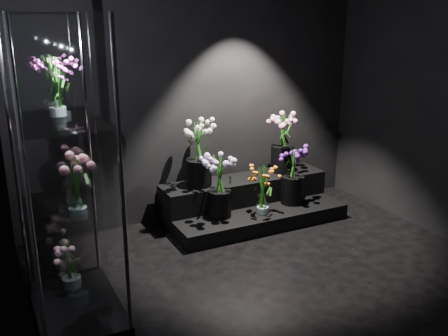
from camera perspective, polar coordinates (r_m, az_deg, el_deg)
floor at (r=4.30m, az=8.22°, el=-14.04°), size 4.00×4.00×0.00m
wall_back at (r=5.50m, az=-3.16°, el=8.59°), size 4.00×0.00×4.00m
wall_left at (r=3.10m, az=-22.63°, el=0.59°), size 0.00×4.00×4.00m
display_riser at (r=5.67m, az=2.90°, el=-3.91°), size 1.95×0.87×0.43m
display_case at (r=3.69m, az=-17.80°, el=-0.99°), size 0.61×1.01×2.23m
bouquet_orange_bells at (r=5.32m, az=4.48°, el=-2.48°), size 0.34×0.34×0.52m
bouquet_lilac at (r=5.18m, az=-0.48°, el=-1.57°), size 0.51×0.51×0.67m
bouquet_purple at (r=5.63m, az=7.89°, el=-0.74°), size 0.32×0.32×0.64m
bouquet_cream_roses at (r=5.32m, az=-2.91°, el=1.92°), size 0.45×0.45×0.70m
bouquet_pink_roses at (r=5.84m, az=6.72°, el=3.28°), size 0.48×0.48×0.70m
bouquet_case_pink at (r=3.50m, az=-16.60°, el=-1.87°), size 0.36×0.36×0.46m
bouquet_case_magenta at (r=3.69m, az=-18.69°, el=8.82°), size 0.27×0.27×0.41m
bouquet_case_base_pink at (r=4.22m, az=-17.20°, el=-10.25°), size 0.38×0.38×0.42m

